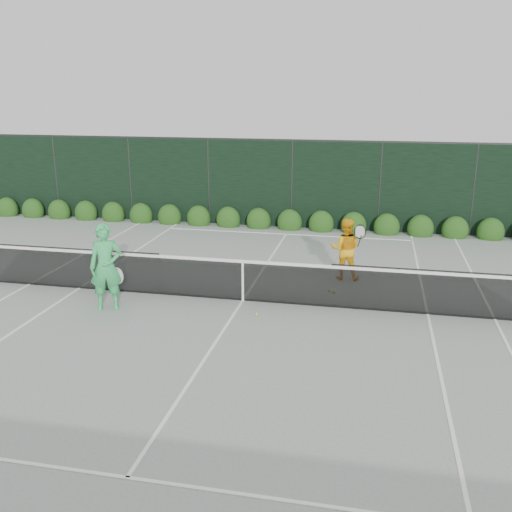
# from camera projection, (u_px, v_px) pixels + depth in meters

# --- Properties ---
(ground) EXTENTS (80.00, 80.00, 0.00)m
(ground) POSITION_uv_depth(u_px,v_px,m) (243.00, 300.00, 13.16)
(ground) COLOR gray
(ground) RESTS_ON ground
(tennis_net) EXTENTS (12.90, 0.10, 1.07)m
(tennis_net) POSITION_uv_depth(u_px,v_px,m) (242.00, 279.00, 13.01)
(tennis_net) COLOR #10311E
(tennis_net) RESTS_ON ground
(player_woman) EXTENTS (0.82, 0.68, 1.93)m
(player_woman) POSITION_uv_depth(u_px,v_px,m) (106.00, 267.00, 12.42)
(player_woman) COLOR #36B861
(player_woman) RESTS_ON ground
(player_man) EXTENTS (0.89, 0.61, 1.58)m
(player_man) POSITION_uv_depth(u_px,v_px,m) (345.00, 249.00, 14.47)
(player_man) COLOR #F9AC15
(player_man) RESTS_ON ground
(court_lines) EXTENTS (11.03, 23.83, 0.01)m
(court_lines) POSITION_uv_depth(u_px,v_px,m) (243.00, 300.00, 13.15)
(court_lines) COLOR white
(court_lines) RESTS_ON ground
(windscreen_fence) EXTENTS (32.00, 21.07, 3.06)m
(windscreen_fence) POSITION_uv_depth(u_px,v_px,m) (208.00, 274.00, 10.18)
(windscreen_fence) COLOR black
(windscreen_fence) RESTS_ON ground
(hedge_row) EXTENTS (31.66, 0.65, 0.94)m
(hedge_row) POSITION_uv_depth(u_px,v_px,m) (290.00, 223.00, 19.81)
(hedge_row) COLOR #14390F
(hedge_row) RESTS_ON ground
(tennis_balls) EXTENTS (2.21, 1.88, 0.07)m
(tennis_balls) POSITION_uv_depth(u_px,v_px,m) (300.00, 296.00, 13.35)
(tennis_balls) COLOR #ADD830
(tennis_balls) RESTS_ON ground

